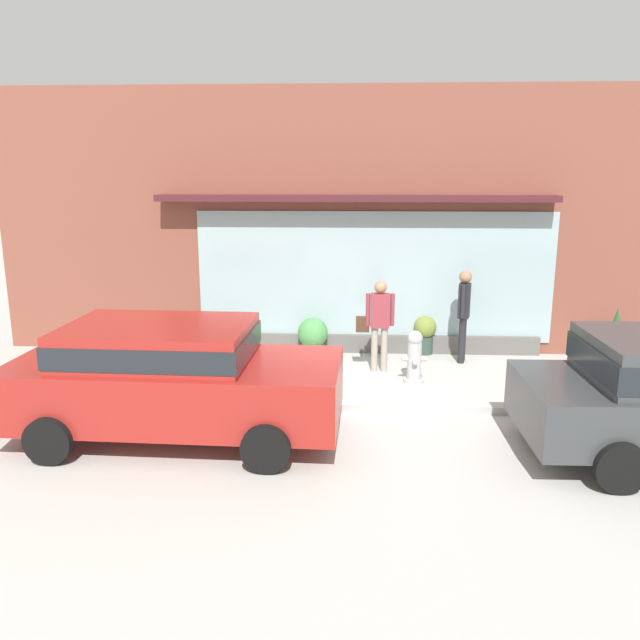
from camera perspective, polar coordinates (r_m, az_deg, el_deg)
The scene contains 12 objects.
ground_plane at distance 9.92m, azimuth 2.92°, elevation -7.60°, with size 60.00×60.00×0.00m, color #B2AFA8.
curb_strip at distance 9.72m, azimuth 2.92°, elevation -7.69°, with size 14.00×0.24×0.12m, color #B2B2AD.
storefront at distance 12.51m, azimuth 3.14°, elevation 8.43°, with size 14.00×0.81×5.08m.
fire_hydrant at distance 10.94m, azimuth 8.45°, elevation -3.29°, with size 0.42×0.39×0.90m.
pedestrian_with_handbag at distance 11.33m, azimuth 5.26°, elevation 0.08°, with size 0.68×0.22×1.65m.
pedestrian_passerby at distance 12.11m, azimuth 12.75°, elevation 0.96°, with size 0.27×0.44×1.74m.
parked_car_red at distance 8.71m, azimuth -13.19°, elevation -4.74°, with size 4.39×2.13×1.57m.
potted_plant_by_entrance at distance 12.41m, azimuth -0.64°, elevation -1.44°, with size 0.59×0.59×0.74m.
potted_plant_corner_tall at distance 12.55m, azimuth -7.69°, elevation -1.72°, with size 0.35×0.35×0.61m.
potted_plant_near_hydrant at distance 12.80m, azimuth -11.27°, elevation -1.63°, with size 0.41×0.41×0.56m.
potted_plant_doorstep at distance 13.24m, azimuth 24.91°, elevation -1.29°, with size 0.36×0.36×1.03m.
potted_plant_low_front at distance 12.68m, azimuth 9.37°, elevation -1.12°, with size 0.44×0.44×0.76m.
Camera 1 is at (-0.01, -9.28, 3.52)m, focal length 35.75 mm.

